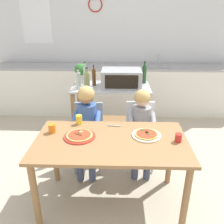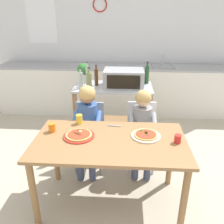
{
  "view_description": "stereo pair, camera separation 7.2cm",
  "coord_description": "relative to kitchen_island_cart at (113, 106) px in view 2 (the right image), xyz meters",
  "views": [
    {
      "loc": [
        0.07,
        -1.88,
        1.84
      ],
      "look_at": [
        0.0,
        0.3,
        0.89
      ],
      "focal_mm": 37.7,
      "sensor_mm": 36.0,
      "label": 1
    },
    {
      "loc": [
        0.14,
        -1.88,
        1.84
      ],
      "look_at": [
        0.0,
        0.3,
        0.89
      ],
      "focal_mm": 37.7,
      "sensor_mm": 36.0,
      "label": 2
    }
  ],
  "objects": [
    {
      "name": "bottle_squat_spirits",
      "position": [
        -0.24,
        0.03,
        0.41
      ],
      "size": [
        0.05,
        0.05,
        0.29
      ],
      "color": "#4C2D14",
      "rests_on": "kitchen_island_cart"
    },
    {
      "name": "dining_chair_left",
      "position": [
        -0.25,
        -0.59,
        -0.1
      ],
      "size": [
        0.36,
        0.36,
        0.81
      ],
      "color": "gray",
      "rests_on": "ground"
    },
    {
      "name": "bottle_dark_olive_oil",
      "position": [
        0.47,
        0.17,
        0.42
      ],
      "size": [
        0.06,
        0.06,
        0.31
      ],
      "color": "#1E4723",
      "rests_on": "kitchen_island_cart"
    },
    {
      "name": "ground_plane",
      "position": [
        0.04,
        -0.12,
        -0.58
      ],
      "size": [
        11.13,
        11.13,
        0.0
      ],
      "primitive_type": "plane",
      "color": "#B7AD99"
    },
    {
      "name": "bottle_tall_green_wine",
      "position": [
        -0.35,
        0.02,
        0.42
      ],
      "size": [
        0.06,
        0.06,
        0.33
      ],
      "color": "#ADB7B2",
      "rests_on": "kitchen_island_cart"
    },
    {
      "name": "dining_table",
      "position": [
        0.04,
        -1.24,
        0.06
      ],
      "size": [
        1.41,
        0.78,
        0.74
      ],
      "color": "olive",
      "rests_on": "ground"
    },
    {
      "name": "dining_chair_right",
      "position": [
        0.38,
        -0.54,
        -0.1
      ],
      "size": [
        0.36,
        0.36,
        0.81
      ],
      "color": "silver",
      "rests_on": "ground"
    },
    {
      "name": "toaster_oven",
      "position": [
        0.14,
        -0.01,
        0.41
      ],
      "size": [
        0.53,
        0.38,
        0.24
      ],
      "color": "#999BA0",
      "rests_on": "kitchen_island_cart"
    },
    {
      "name": "drinking_cup_orange",
      "position": [
        -0.53,
        -1.11,
        0.2
      ],
      "size": [
        0.07,
        0.07,
        0.09
      ],
      "primitive_type": "cylinder",
      "color": "orange",
      "rests_on": "dining_table"
    },
    {
      "name": "drinking_cup_red",
      "position": [
        0.65,
        -1.25,
        0.2
      ],
      "size": [
        0.06,
        0.06,
        0.08
      ],
      "primitive_type": "cylinder",
      "color": "red",
      "rests_on": "dining_table"
    },
    {
      "name": "back_wall_tiled",
      "position": [
        0.04,
        1.6,
        0.77
      ],
      "size": [
        5.04,
        0.14,
        2.7
      ],
      "color": "silver",
      "rests_on": "ground"
    },
    {
      "name": "child_in_blue_striped_shirt",
      "position": [
        -0.25,
        -0.7,
        0.1
      ],
      "size": [
        0.32,
        0.42,
        1.06
      ],
      "color": "#424C6B",
      "rests_on": "ground"
    },
    {
      "name": "potted_herb_plant",
      "position": [
        -0.44,
        0.15,
        0.44
      ],
      "size": [
        0.17,
        0.17,
        0.28
      ],
      "color": "beige",
      "rests_on": "kitchen_island_cart"
    },
    {
      "name": "drinking_cup_yellow",
      "position": [
        -0.3,
        -0.91,
        0.21
      ],
      "size": [
        0.07,
        0.07,
        0.1
      ],
      "primitive_type": "cylinder",
      "color": "yellow",
      "rests_on": "dining_table"
    },
    {
      "name": "serving_spoon",
      "position": [
        0.07,
        -0.96,
        0.16
      ],
      "size": [
        0.14,
        0.03,
        0.01
      ],
      "primitive_type": "cylinder",
      "rotation": [
        0.0,
        1.57,
        3.04
      ],
      "color": "#B7BABF",
      "rests_on": "dining_table"
    },
    {
      "name": "bottle_clear_vinegar",
      "position": [
        -0.42,
        -0.13,
        0.41
      ],
      "size": [
        0.06,
        0.06,
        0.28
      ],
      "color": "#ADB7B2",
      "rests_on": "kitchen_island_cart"
    },
    {
      "name": "bottle_slim_sauce",
      "position": [
        -0.3,
        -0.2,
        0.42
      ],
      "size": [
        0.07,
        0.07,
        0.3
      ],
      "color": "olive",
      "rests_on": "kitchen_island_cart"
    },
    {
      "name": "kitchen_island_cart",
      "position": [
        0.0,
        0.0,
        0.0
      ],
      "size": [
        1.07,
        0.56,
        0.88
      ],
      "color": "#B7BABF",
      "rests_on": "ground"
    },
    {
      "name": "child_in_grey_shirt",
      "position": [
        0.38,
        -0.66,
        0.06
      ],
      "size": [
        0.32,
        0.42,
        1.0
      ],
      "color": "#424C6B",
      "rests_on": "ground"
    },
    {
      "name": "pizza_plate_cream",
      "position": [
        0.38,
        -1.15,
        0.17
      ],
      "size": [
        0.28,
        0.28,
        0.03
      ],
      "color": "beige",
      "rests_on": "dining_table"
    },
    {
      "name": "pizza_plate_red_rimmed",
      "position": [
        -0.25,
        -1.19,
        0.17
      ],
      "size": [
        0.3,
        0.3,
        0.03
      ],
      "color": "red",
      "rests_on": "dining_table"
    },
    {
      "name": "kitchen_counter",
      "position": [
        0.04,
        1.2,
        -0.14
      ],
      "size": [
        4.54,
        0.6,
        1.09
      ],
      "color": "silver",
      "rests_on": "ground"
    }
  ]
}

